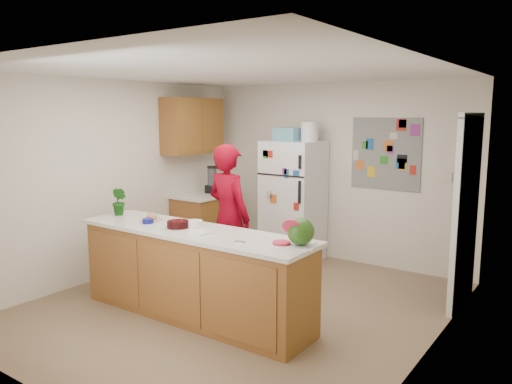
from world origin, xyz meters
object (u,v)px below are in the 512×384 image
Objects in this scene: refrigerator at (293,201)px; person at (229,217)px; watermelon at (301,231)px; cherry_bowl at (178,224)px.

person is at bearing -90.04° from refrigerator.
watermelon is 1.10× the size of cherry_bowl.
refrigerator reaches higher than watermelon.
watermelon is (1.46, -0.83, 0.19)m from person.
cherry_bowl is (0.06, -0.92, 0.09)m from person.
refrigerator is 6.98× the size of watermelon.
refrigerator is at bearing -80.31° from person.
cherry_bowl is at bearing 103.75° from person.
cherry_bowl is (-1.40, -0.09, -0.10)m from watermelon.
watermelon is at bearing -57.72° from refrigerator.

